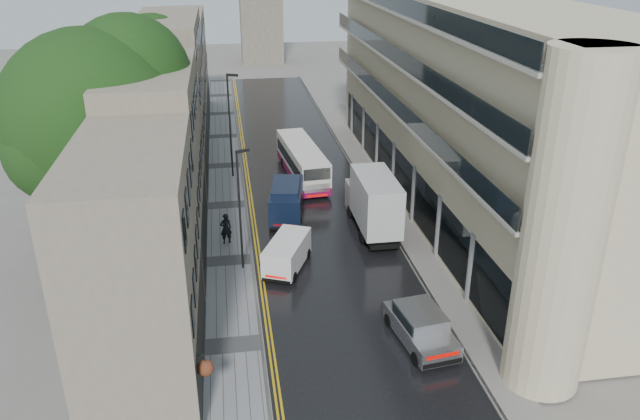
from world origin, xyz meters
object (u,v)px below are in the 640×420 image
object	(u,v)px
silver_hatchback	(417,349)
pedestrian	(226,229)
lamp_post_near	(240,212)
lamp_post_far	(230,127)
tree_far	(133,104)
white_lorry	(363,214)
navy_van	(270,210)
white_van	(265,264)
tree_near	(97,150)
cream_bus	(297,175)

from	to	relation	value
silver_hatchback	pedestrian	xyz separation A→B (m)	(-8.10, 13.22, 0.24)
silver_hatchback	lamp_post_near	distance (m)	12.60
pedestrian	lamp_post_far	bearing A→B (deg)	-109.45
tree_far	white_lorry	size ratio (longest dim) A/B	1.66
white_lorry	silver_hatchback	xyz separation A→B (m)	(-0.19, -12.10, -1.12)
pedestrian	lamp_post_near	bearing A→B (deg)	88.69
lamp_post_near	white_lorry	bearing A→B (deg)	-7.61
white_lorry	lamp_post_far	xyz separation A→B (m)	(-7.59, 12.85, 2.15)
pedestrian	lamp_post_near	world-z (taller)	lamp_post_near
lamp_post_near	pedestrian	bearing A→B (deg)	80.94
silver_hatchback	lamp_post_near	size ratio (longest dim) A/B	0.65
navy_van	lamp_post_far	distance (m)	10.39
white_van	lamp_post_far	bearing A→B (deg)	118.48
tree_near	pedestrian	size ratio (longest dim) A/B	7.04
tree_far	silver_hatchback	xyz separation A→B (m)	(14.33, -24.73, -5.36)
pedestrian	silver_hatchback	bearing A→B (deg)	105.47
tree_near	navy_van	distance (m)	11.50
cream_bus	white_lorry	xyz separation A→B (m)	(2.93, -9.16, 0.65)
navy_van	pedestrian	bearing A→B (deg)	-136.32
cream_bus	lamp_post_near	size ratio (longest dim) A/B	1.38
tree_near	navy_van	world-z (taller)	tree_near
white_lorry	pedestrian	size ratio (longest dim) A/B	3.80
tree_near	cream_bus	distance (m)	16.24
white_van	tree_near	bearing A→B (deg)	-175.75
lamp_post_far	silver_hatchback	bearing A→B (deg)	-50.59
cream_bus	lamp_post_far	size ratio (longest dim) A/B	1.20
navy_van	pedestrian	xyz separation A→B (m)	(-2.89, -1.96, -0.21)
white_lorry	lamp_post_near	size ratio (longest dim) A/B	1.07
white_van	cream_bus	bearing A→B (deg)	98.97
navy_van	tree_near	bearing A→B (deg)	-150.36
lamp_post_near	lamp_post_far	size ratio (longest dim) A/B	0.87
cream_bus	silver_hatchback	size ratio (longest dim) A/B	2.13
white_van	pedestrian	bearing A→B (deg)	138.36
tree_near	navy_van	xyz separation A→B (m)	(9.42, 3.45, -5.63)
white_van	navy_van	world-z (taller)	navy_van
tree_near	navy_van	size ratio (longest dim) A/B	2.73
white_lorry	lamp_post_near	xyz separation A→B (m)	(-7.43, -2.15, 1.63)
pedestrian	lamp_post_far	xyz separation A→B (m)	(0.70, 11.73, 3.03)
white_lorry	navy_van	size ratio (longest dim) A/B	1.47
silver_hatchback	lamp_post_far	size ratio (longest dim) A/B	0.56
white_lorry	lamp_post_near	bearing A→B (deg)	-163.46
tree_near	white_lorry	world-z (taller)	tree_near
tree_near	pedestrian	xyz separation A→B (m)	(6.53, 1.49, -5.84)
silver_hatchback	lamp_post_near	xyz separation A→B (m)	(-7.24, 9.94, 2.74)
silver_hatchback	lamp_post_far	world-z (taller)	lamp_post_far
silver_hatchback	pedestrian	size ratio (longest dim) A/B	2.30
pedestrian	lamp_post_far	world-z (taller)	lamp_post_far
white_lorry	pedestrian	world-z (taller)	white_lorry
pedestrian	tree_near	bearing A→B (deg)	-3.20
white_lorry	white_van	distance (m)	7.16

